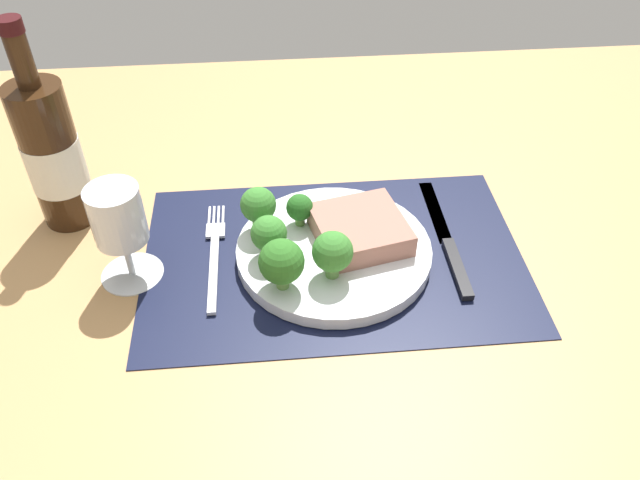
# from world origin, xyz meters

# --- Properties ---
(ground_plane) EXTENTS (1.40, 1.10, 0.03)m
(ground_plane) POSITION_xyz_m (0.00, 0.00, -0.01)
(ground_plane) COLOR tan
(placemat) EXTENTS (0.46, 0.30, 0.00)m
(placemat) POSITION_xyz_m (0.00, 0.00, 0.00)
(placemat) COLOR black
(placemat) RESTS_ON ground_plane
(plate) EXTENTS (0.24, 0.24, 0.02)m
(plate) POSITION_xyz_m (0.00, 0.00, 0.01)
(plate) COLOR silver
(plate) RESTS_ON placemat
(steak) EXTENTS (0.12, 0.12, 0.03)m
(steak) POSITION_xyz_m (0.03, 0.01, 0.03)
(steak) COLOR #9E6B5B
(steak) RESTS_ON plate
(broccoli_near_steak) EXTENTS (0.05, 0.05, 0.06)m
(broccoli_near_steak) POSITION_xyz_m (-0.01, -0.05, 0.05)
(broccoli_near_steak) COLOR #5B8942
(broccoli_near_steak) RESTS_ON plate
(broccoli_back_left) EXTENTS (0.03, 0.03, 0.04)m
(broccoli_back_left) POSITION_xyz_m (-0.04, 0.05, 0.04)
(broccoli_back_left) COLOR #5B8942
(broccoli_back_left) RESTS_ON plate
(broccoli_near_fork) EXTENTS (0.04, 0.04, 0.06)m
(broccoli_near_fork) POSITION_xyz_m (-0.08, -0.01, 0.05)
(broccoli_near_fork) COLOR #6B994C
(broccoli_near_fork) RESTS_ON plate
(broccoli_front_edge) EXTENTS (0.05, 0.05, 0.06)m
(broccoli_front_edge) POSITION_xyz_m (-0.07, -0.06, 0.06)
(broccoli_front_edge) COLOR #5B8942
(broccoli_front_edge) RESTS_ON plate
(broccoli_center) EXTENTS (0.04, 0.04, 0.06)m
(broccoli_center) POSITION_xyz_m (-0.09, 0.04, 0.06)
(broccoli_center) COLOR #5B8942
(broccoli_center) RESTS_ON plate
(fork) EXTENTS (0.02, 0.19, 0.01)m
(fork) POSITION_xyz_m (-0.15, 0.01, 0.01)
(fork) COLOR silver
(fork) RESTS_ON placemat
(knife) EXTENTS (0.02, 0.23, 0.01)m
(knife) POSITION_xyz_m (0.14, 0.01, 0.01)
(knife) COLOR black
(knife) RESTS_ON placemat
(wine_bottle) EXTENTS (0.07, 0.07, 0.27)m
(wine_bottle) POSITION_xyz_m (-0.34, 0.11, 0.10)
(wine_bottle) COLOR #331E0F
(wine_bottle) RESTS_ON ground_plane
(wine_glass) EXTENTS (0.07, 0.07, 0.13)m
(wine_glass) POSITION_xyz_m (-0.24, -0.01, 0.08)
(wine_glass) COLOR silver
(wine_glass) RESTS_ON ground_plane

